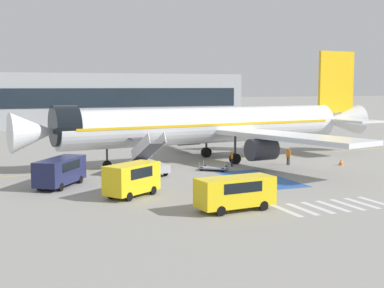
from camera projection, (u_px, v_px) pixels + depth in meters
The scene contains 22 objects.
ground_plane at pixel (220, 162), 56.50m from camera, with size 600.00×600.00×0.00m, color gray.
apron_leadline_yellow at pixel (207, 161), 56.92m from camera, with size 0.20×75.87×0.01m, color gold.
apron_stand_patch_blue at pixel (260, 179), 46.20m from camera, with size 4.30×9.62×0.01m, color #2856A8.
apron_walkway_bar_0 at pixel (286, 211), 34.44m from camera, with size 0.44×3.60×0.01m, color silver.
apron_walkway_bar_1 at pixel (302, 209), 34.88m from camera, with size 0.44×3.60×0.01m, color silver.
apron_walkway_bar_2 at pixel (318, 208), 35.32m from camera, with size 0.44×3.60×0.01m, color silver.
apron_walkway_bar_3 at pixel (333, 206), 35.76m from camera, with size 0.44×3.60×0.01m, color silver.
apron_walkway_bar_4 at pixel (347, 205), 36.20m from camera, with size 0.44×3.60×0.01m, color silver.
apron_walkway_bar_5 at pixel (362, 203), 36.64m from camera, with size 0.44×3.60×0.01m, color silver.
apron_walkway_bar_6 at pixel (376, 202), 37.08m from camera, with size 0.44×3.60×0.01m, color silver.
airliner at pixel (213, 125), 56.85m from camera, with size 41.82×36.05×12.14m.
boarding_stairs_forward at pixel (148, 163), 48.81m from camera, with size 2.73×5.41×3.95m.
fuel_tanker at pixel (177, 129), 80.00m from camera, with size 8.60×3.09×3.25m.
service_van_0 at pixel (60, 170), 42.57m from camera, with size 4.80×5.68×2.26m.
service_van_2 at pixel (132, 177), 38.73m from camera, with size 4.69×4.04×2.41m.
service_van_3 at pixel (235, 191), 34.40m from camera, with size 5.33×2.43×2.17m.
baggage_cart at pixel (214, 168), 50.79m from camera, with size 2.97×2.79×0.87m.
ground_crew_0 at pixel (232, 157), 53.28m from camera, with size 0.40×0.49×1.61m.
ground_crew_1 at pixel (288, 155), 54.33m from camera, with size 0.47×0.46×1.70m.
traffic_cone_0 at pixel (72, 174), 46.74m from camera, with size 0.54×0.54×0.60m.
traffic_cone_1 at pixel (341, 162), 54.20m from camera, with size 0.57×0.57×0.63m.
terminal_building at pixel (22, 100), 102.55m from camera, with size 88.23×12.10×10.45m.
Camera 1 is at (-23.41, -50.92, 8.01)m, focal length 50.00 mm.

